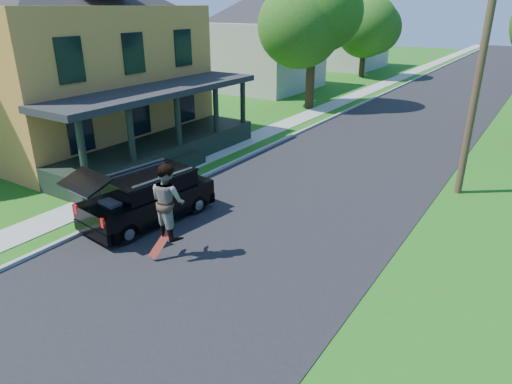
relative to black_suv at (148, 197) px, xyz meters
The scene contains 14 objects.
ground 3.48m from the black_suv, 26.23° to the right, with size 140.00×140.00×0.00m, color #225F13.
street 18.77m from the black_suv, 80.67° to the left, with size 8.00×120.00×0.02m, color black.
curb 18.55m from the black_suv, 93.13° to the left, with size 0.15×120.00×0.12m, color gray.
sidewalk 18.69m from the black_suv, 97.88° to the left, with size 1.30×120.00×0.03m, color gray.
front_walk 7.91m from the black_suv, 145.13° to the left, with size 6.50×1.20×0.03m, color gray.
main_house 11.52m from the black_suv, 155.27° to the left, with size 15.56×15.56×10.10m.
neighbor_house_mid 25.05m from the black_suv, 114.93° to the left, with size 12.78×12.78×8.30m.
neighbor_house_far 40.04m from the black_suv, 105.20° to the left, with size 12.78×12.78×8.30m.
black_suv is the anchor object (origin of this frame).
skateboarder 2.50m from the black_suv, 30.35° to the right, with size 1.13×0.98×2.00m.
skateboard 2.48m from the black_suv, 37.84° to the right, with size 0.37×0.58×0.71m.
tree_left_mid 18.73m from the black_suv, 101.28° to the left, with size 5.77×5.58×8.59m.
tree_left_far 33.59m from the black_suv, 100.02° to the left, with size 5.54×5.40×7.80m.
utility_pole_near 11.28m from the black_suv, 45.44° to the left, with size 1.52×0.27×7.91m.
Camera 1 is at (6.73, -7.42, 6.23)m, focal length 32.00 mm.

